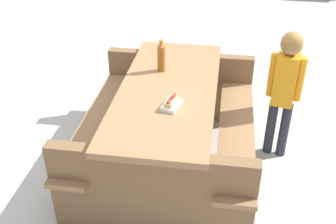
% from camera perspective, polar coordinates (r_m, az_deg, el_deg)
% --- Properties ---
extents(ground_plane, '(30.00, 30.00, 0.00)m').
position_cam_1_polar(ground_plane, '(3.65, -0.00, -7.00)').
color(ground_plane, '#B7B2A8').
rests_on(ground_plane, ground).
extents(picnic_table, '(2.14, 1.89, 0.75)m').
position_cam_1_polar(picnic_table, '(3.38, -0.00, -1.15)').
color(picnic_table, olive).
rests_on(picnic_table, ground).
extents(soda_bottle, '(0.07, 0.07, 0.28)m').
position_cam_1_polar(soda_bottle, '(3.44, -0.93, 7.70)').
color(soda_bottle, brown).
rests_on(soda_bottle, picnic_table).
extents(hotdog_tray, '(0.19, 0.12, 0.08)m').
position_cam_1_polar(hotdog_tray, '(2.96, 0.48, 1.23)').
color(hotdog_tray, white).
rests_on(hotdog_tray, picnic_table).
extents(child_in_coat, '(0.18, 0.29, 1.16)m').
position_cam_1_polar(child_in_coat, '(3.49, 16.03, 4.27)').
color(child_in_coat, '#262633').
rests_on(child_in_coat, ground).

